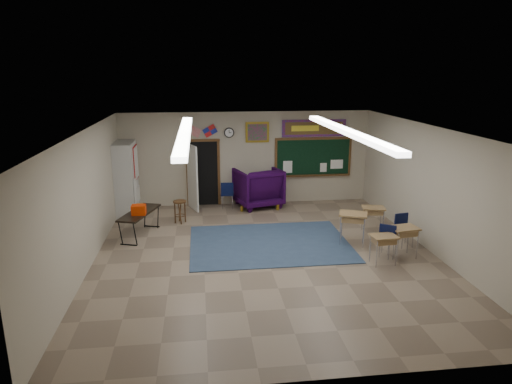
{
  "coord_description": "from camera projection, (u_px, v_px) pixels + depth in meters",
  "views": [
    {
      "loc": [
        -1.48,
        -9.92,
        4.28
      ],
      "look_at": [
        -0.06,
        1.5,
        1.18
      ],
      "focal_mm": 32.0,
      "sensor_mm": 36.0,
      "label": 1
    }
  ],
  "objects": [
    {
      "name": "student_desk_front_right",
      "position": [
        373.0,
        218.0,
        12.29
      ],
      "size": [
        0.67,
        0.56,
        0.71
      ],
      "rotation": [
        0.0,
        0.0,
        -0.21
      ],
      "color": "#A2764B",
      "rests_on": "floor"
    },
    {
      "name": "left_wall",
      "position": [
        85.0,
        201.0,
        9.93
      ],
      "size": [
        0.04,
        9.0,
        3.0
      ],
      "primitive_type": "cube",
      "color": "#ADA28C",
      "rests_on": "floor"
    },
    {
      "name": "chalkboard",
      "position": [
        313.0,
        158.0,
        14.96
      ],
      "size": [
        2.55,
        0.14,
        1.3
      ],
      "color": "brown",
      "rests_on": "back_wall"
    },
    {
      "name": "student_chair_desk_a",
      "position": [
        388.0,
        240.0,
        10.7
      ],
      "size": [
        0.58,
        0.58,
        0.84
      ],
      "primitive_type": null,
      "rotation": [
        0.0,
        0.0,
        2.57
      ],
      "color": "black",
      "rests_on": "floor"
    },
    {
      "name": "student_chair_reading",
      "position": [
        227.0,
        194.0,
        14.52
      ],
      "size": [
        0.47,
        0.47,
        0.86
      ],
      "primitive_type": null,
      "rotation": [
        0.0,
        0.0,
        3.04
      ],
      "color": "black",
      "rests_on": "floor"
    },
    {
      "name": "wingback_armchair",
      "position": [
        258.0,
        187.0,
        14.65
      ],
      "size": [
        1.68,
        1.7,
        1.25
      ],
      "primitive_type": "imported",
      "rotation": [
        0.0,
        0.0,
        3.43
      ],
      "color": "black",
      "rests_on": "floor"
    },
    {
      "name": "front_wall",
      "position": [
        316.0,
        284.0,
        6.1
      ],
      "size": [
        8.0,
        0.04,
        3.0
      ],
      "primitive_type": "cube",
      "color": "#ADA28C",
      "rests_on": "floor"
    },
    {
      "name": "area_rug",
      "position": [
        270.0,
        243.0,
        11.59
      ],
      "size": [
        4.0,
        3.0,
        0.02
      ],
      "primitive_type": "cube",
      "color": "#324660",
      "rests_on": "floor"
    },
    {
      "name": "bulletin_board",
      "position": [
        314.0,
        128.0,
        14.7
      ],
      "size": [
        2.1,
        0.05,
        0.55
      ],
      "color": "#A10D1B",
      "rests_on": "back_wall"
    },
    {
      "name": "wooden_stool",
      "position": [
        180.0,
        211.0,
        13.09
      ],
      "size": [
        0.37,
        0.37,
        0.66
      ],
      "color": "#513218",
      "rests_on": "floor"
    },
    {
      "name": "doorway",
      "position": [
        200.0,
        174.0,
        14.51
      ],
      "size": [
        1.1,
        0.89,
        2.16
      ],
      "color": "black",
      "rests_on": "back_wall"
    },
    {
      "name": "student_desk_front_left",
      "position": [
        353.0,
        227.0,
        11.46
      ],
      "size": [
        0.82,
        0.72,
        0.81
      ],
      "rotation": [
        0.0,
        0.0,
        -0.38
      ],
      "color": "#A2764B",
      "rests_on": "floor"
    },
    {
      "name": "back_wall",
      "position": [
        246.0,
        159.0,
        14.72
      ],
      "size": [
        8.0,
        0.04,
        3.0
      ],
      "primitive_type": "cube",
      "color": "#ADA28C",
      "rests_on": "floor"
    },
    {
      "name": "ceiling",
      "position": [
        267.0,
        130.0,
        10.02
      ],
      "size": [
        8.0,
        9.0,
        0.04
      ],
      "primitive_type": "cube",
      "color": "beige",
      "rests_on": "back_wall"
    },
    {
      "name": "student_desk_back_left",
      "position": [
        383.0,
        248.0,
        10.29
      ],
      "size": [
        0.59,
        0.46,
        0.68
      ],
      "rotation": [
        0.0,
        0.0,
        0.08
      ],
      "color": "#A2764B",
      "rests_on": "floor"
    },
    {
      "name": "floor",
      "position": [
        266.0,
        256.0,
        10.8
      ],
      "size": [
        9.0,
        9.0,
        0.0
      ],
      "primitive_type": "plane",
      "color": "#86735D",
      "rests_on": "ground"
    },
    {
      "name": "framed_art_print",
      "position": [
        257.0,
        132.0,
        14.51
      ],
      "size": [
        0.75,
        0.05,
        0.65
      ],
      "color": "olive",
      "rests_on": "back_wall"
    },
    {
      "name": "wall_flags",
      "position": [
        202.0,
        129.0,
        14.24
      ],
      "size": [
        1.16,
        0.06,
        0.7
      ],
      "primitive_type": null,
      "color": "red",
      "rests_on": "back_wall"
    },
    {
      "name": "student_chair_desk_b",
      "position": [
        405.0,
        231.0,
        11.32
      ],
      "size": [
        0.47,
        0.47,
        0.81
      ],
      "primitive_type": null,
      "rotation": [
        0.0,
        0.0,
        0.18
      ],
      "color": "black",
      "rests_on": "floor"
    },
    {
      "name": "folding_table",
      "position": [
        140.0,
        223.0,
        12.04
      ],
      "size": [
        1.02,
        1.69,
        0.91
      ],
      "rotation": [
        0.0,
        0.0,
        -0.32
      ],
      "color": "black",
      "rests_on": "floor"
    },
    {
      "name": "wall_clock",
      "position": [
        229.0,
        133.0,
        14.4
      ],
      "size": [
        0.32,
        0.05,
        0.32
      ],
      "color": "black",
      "rests_on": "back_wall"
    },
    {
      "name": "storage_cabinet",
      "position": [
        127.0,
        178.0,
        13.76
      ],
      "size": [
        0.59,
        1.25,
        2.2
      ],
      "color": "#B7B7B2",
      "rests_on": "floor"
    },
    {
      "name": "fluorescent_strips",
      "position": [
        267.0,
        132.0,
        10.03
      ],
      "size": [
        3.86,
        6.0,
        0.1
      ],
      "primitive_type": null,
      "color": "white",
      "rests_on": "ceiling"
    },
    {
      "name": "right_wall",
      "position": [
        432.0,
        190.0,
        10.88
      ],
      "size": [
        0.04,
        9.0,
        3.0
      ],
      "primitive_type": "cube",
      "color": "#ADA28C",
      "rests_on": "floor"
    },
    {
      "name": "student_desk_back_right",
      "position": [
        403.0,
        240.0,
        10.65
      ],
      "size": [
        0.69,
        0.55,
        0.75
      ],
      "rotation": [
        0.0,
        0.0,
        0.15
      ],
      "color": "#A2764B",
      "rests_on": "floor"
    }
  ]
}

